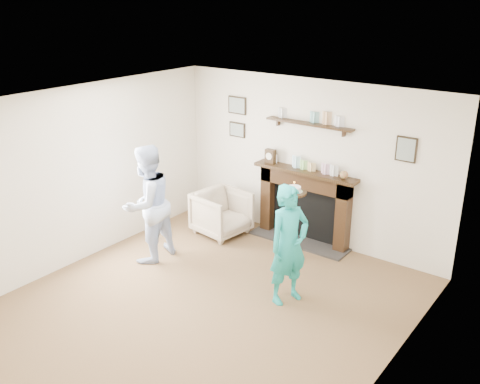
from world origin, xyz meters
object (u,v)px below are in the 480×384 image
at_px(man, 151,258).
at_px(woman, 287,299).
at_px(pedestal_table, 293,211).
at_px(armchair, 222,233).

distance_m(man, woman, 2.20).
xyz_separation_m(man, pedestal_table, (1.62, 1.28, 0.72)).
xyz_separation_m(armchair, man, (-0.30, -1.30, 0.00)).
height_order(armchair, pedestal_table, pedestal_table).
relative_size(man, woman, 1.11).
distance_m(armchair, man, 1.33).
relative_size(man, pedestal_table, 1.46).
bearing_deg(armchair, pedestal_table, -83.53).
bearing_deg(man, armchair, 166.84).
relative_size(woman, pedestal_table, 1.31).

